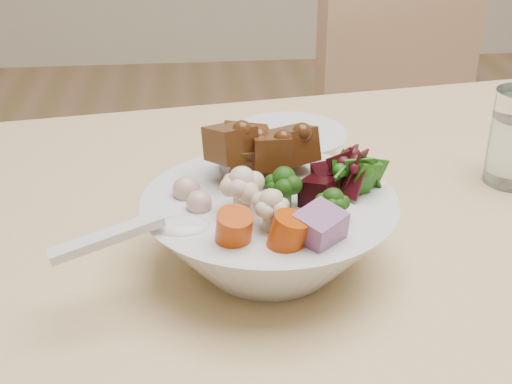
% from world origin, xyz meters
% --- Properties ---
extents(chair_far, '(0.57, 0.57, 0.92)m').
position_xyz_m(chair_far, '(-0.00, 0.50, 0.52)').
color(chair_far, tan).
rests_on(chair_far, ground).
extents(food_bowl, '(0.23, 0.23, 0.13)m').
position_xyz_m(food_bowl, '(-0.43, -0.21, 0.80)').
color(food_bowl, silver).
rests_on(food_bowl, dining_table).
extents(soup_spoon, '(0.14, 0.07, 0.03)m').
position_xyz_m(soup_spoon, '(-0.52, -0.26, 0.83)').
color(soup_spoon, silver).
rests_on(soup_spoon, food_bowl).
extents(side_bowl, '(0.14, 0.14, 0.05)m').
position_xyz_m(side_bowl, '(-0.38, 0.00, 0.78)').
color(side_bowl, silver).
rests_on(side_bowl, dining_table).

